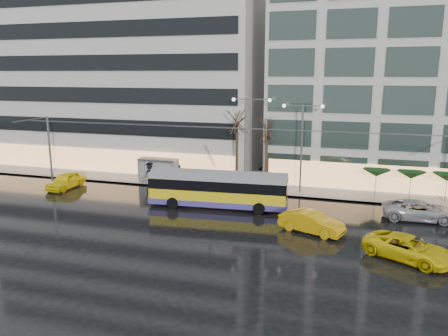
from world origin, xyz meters
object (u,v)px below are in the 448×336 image
at_px(taxi_a, 66,181).
at_px(trolleybus, 218,190).
at_px(bus_shelter, 156,164).
at_px(street_lamp_near, 251,131).

bearing_deg(taxi_a, trolleybus, -3.88).
bearing_deg(taxi_a, bus_shelter, 34.17).
relative_size(trolleybus, taxi_a, 2.56).
relative_size(trolleybus, street_lamp_near, 1.35).
bearing_deg(bus_shelter, trolleybus, -36.06).
bearing_deg(street_lamp_near, taxi_a, -164.45).
relative_size(trolleybus, bus_shelter, 2.91).
xyz_separation_m(bus_shelter, taxi_a, (-7.78, -4.94, -1.15)).
bearing_deg(street_lamp_near, bus_shelter, -179.37).
height_order(trolleybus, street_lamp_near, street_lamp_near).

